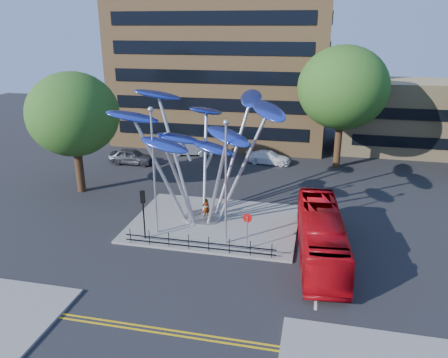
% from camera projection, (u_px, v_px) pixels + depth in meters
% --- Properties ---
extents(ground, '(120.00, 120.00, 0.00)m').
position_uv_depth(ground, '(207.00, 267.00, 26.38)').
color(ground, black).
rests_on(ground, ground).
extents(traffic_island, '(12.00, 9.00, 0.15)m').
position_uv_depth(traffic_island, '(215.00, 223.00, 32.08)').
color(traffic_island, slate).
rests_on(traffic_island, ground).
extents(double_yellow_near, '(40.00, 0.12, 0.01)m').
position_uv_depth(double_yellow_near, '(176.00, 331.00, 20.86)').
color(double_yellow_near, gold).
rests_on(double_yellow_near, ground).
extents(double_yellow_far, '(40.00, 0.12, 0.01)m').
position_uv_depth(double_yellow_far, '(173.00, 335.00, 20.58)').
color(double_yellow_far, gold).
rests_on(double_yellow_far, ground).
extents(brick_tower, '(25.00, 15.00, 30.00)m').
position_uv_depth(brick_tower, '(224.00, 14.00, 52.05)').
color(brick_tower, olive).
rests_on(brick_tower, ground).
extents(low_building_near, '(15.00, 8.00, 8.00)m').
position_uv_depth(low_building_near, '(410.00, 117.00, 49.39)').
color(low_building_near, tan).
rests_on(low_building_near, ground).
extents(tree_right, '(8.80, 8.80, 12.11)m').
position_uv_depth(tree_right, '(343.00, 88.00, 42.31)').
color(tree_right, black).
rests_on(tree_right, ground).
extents(tree_left, '(7.60, 7.60, 10.32)m').
position_uv_depth(tree_left, '(73.00, 115.00, 36.18)').
color(tree_left, black).
rests_on(tree_left, ground).
extents(leaf_sculpture, '(12.72, 9.54, 9.51)m').
position_uv_depth(leaf_sculpture, '(201.00, 130.00, 30.66)').
color(leaf_sculpture, '#9EA0A5').
rests_on(leaf_sculpture, traffic_island).
extents(street_lamp_left, '(0.36, 0.36, 8.80)m').
position_uv_depth(street_lamp_left, '(153.00, 161.00, 28.73)').
color(street_lamp_left, '#9EA0A5').
rests_on(street_lamp_left, traffic_island).
extents(street_lamp_right, '(0.36, 0.36, 8.30)m').
position_uv_depth(street_lamp_right, '(226.00, 172.00, 27.34)').
color(street_lamp_right, '#9EA0A5').
rests_on(street_lamp_right, traffic_island).
extents(traffic_light_island, '(0.28, 0.18, 3.42)m').
position_uv_depth(traffic_light_island, '(143.00, 204.00, 28.83)').
color(traffic_light_island, black).
rests_on(traffic_light_island, traffic_island).
extents(no_entry_sign_island, '(0.60, 0.10, 2.45)m').
position_uv_depth(no_entry_sign_island, '(247.00, 225.00, 27.68)').
color(no_entry_sign_island, '#9EA0A5').
rests_on(no_entry_sign_island, traffic_island).
extents(pedestrian_railing_front, '(10.00, 0.06, 1.00)m').
position_uv_depth(pedestrian_railing_front, '(199.00, 244.00, 27.97)').
color(pedestrian_railing_front, black).
rests_on(pedestrian_railing_front, traffic_island).
extents(red_bus, '(3.43, 10.80, 2.96)m').
position_uv_depth(red_bus, '(321.00, 235.00, 27.10)').
color(red_bus, '#AD070F').
rests_on(red_bus, ground).
extents(pedestrian, '(0.66, 0.57, 1.53)m').
position_uv_depth(pedestrian, '(206.00, 208.00, 32.54)').
color(pedestrian, gray).
rests_on(pedestrian, traffic_island).
extents(parked_car_left, '(4.80, 1.95, 1.63)m').
position_uv_depth(parked_car_left, '(132.00, 156.00, 45.66)').
color(parked_car_left, '#414349').
rests_on(parked_car_left, ground).
extents(parked_car_mid, '(4.82, 2.37, 1.52)m').
position_uv_depth(parked_car_mid, '(191.00, 148.00, 48.90)').
color(parked_car_mid, '#A4A8AB').
rests_on(parked_car_mid, ground).
extents(parked_car_right, '(4.77, 2.28, 1.34)m').
position_uv_depth(parked_car_right, '(269.00, 157.00, 45.82)').
color(parked_car_right, white).
rests_on(parked_car_right, ground).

